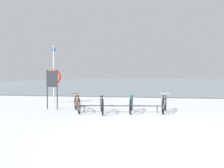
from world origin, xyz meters
The scene contains 8 objects.
ground centered at (0.00, 53.90, -0.04)m, with size 80.00×132.00×0.08m.
bike_rack centered at (-1.25, 3.45, 0.27)m, with size 3.40×0.44×0.31m.
bicycle_0 centered at (-3.10, 3.35, 0.35)m, with size 0.80×1.60×0.76m.
bicycle_1 centered at (-2.00, 3.23, 0.35)m, with size 0.56×1.63×0.78m.
bicycle_2 centered at (-0.81, 3.61, 0.34)m, with size 0.46×1.70×0.75m.
bicycle_3 centered at (0.57, 3.76, 0.35)m, with size 0.48×1.60×0.78m.
info_sign centered at (-4.44, 3.81, 1.22)m, with size 0.55×0.08×1.82m.
rescue_post centered at (-5.29, 5.92, 1.53)m, with size 0.84×0.13×3.26m.
Camera 1 is at (-0.27, -5.34, 1.53)m, focal length 33.97 mm.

